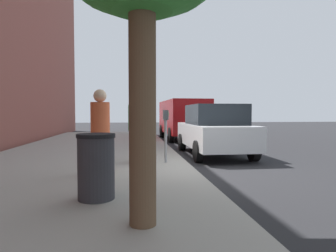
# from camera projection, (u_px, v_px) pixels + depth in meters

# --- Properties ---
(ground_plane) EXTENTS (80.00, 80.00, 0.00)m
(ground_plane) POSITION_uv_depth(u_px,v_px,m) (191.00, 171.00, 7.42)
(ground_plane) COLOR #232326
(ground_plane) RESTS_ON ground
(sidewalk_slab) EXTENTS (28.00, 6.00, 0.15)m
(sidewalk_slab) POSITION_uv_depth(u_px,v_px,m) (69.00, 171.00, 7.05)
(sidewalk_slab) COLOR gray
(sidewalk_slab) RESTS_ON ground_plane
(parking_meter) EXTENTS (0.36, 0.12, 1.41)m
(parking_meter) POSITION_uv_depth(u_px,v_px,m) (166.00, 125.00, 7.85)
(parking_meter) COLOR gray
(parking_meter) RESTS_ON sidewalk_slab
(pedestrian_at_meter) EXTENTS (0.54, 0.40, 1.82)m
(pedestrian_at_meter) POSITION_uv_depth(u_px,v_px,m) (136.00, 122.00, 7.76)
(pedestrian_at_meter) COLOR #47474C
(pedestrian_at_meter) RESTS_ON sidewalk_slab
(pedestrian_bystander) EXTENTS (0.40, 0.48, 1.83)m
(pedestrian_bystander) POSITION_uv_depth(u_px,v_px,m) (100.00, 124.00, 6.17)
(pedestrian_bystander) COLOR tan
(pedestrian_bystander) RESTS_ON sidewalk_slab
(parked_sedan_near) EXTENTS (4.40, 1.97, 1.77)m
(parked_sedan_near) POSITION_uv_depth(u_px,v_px,m) (214.00, 130.00, 10.22)
(parked_sedan_near) COLOR silver
(parked_sedan_near) RESTS_ON ground_plane
(parked_van_far) EXTENTS (5.26, 2.24, 2.18)m
(parked_van_far) POSITION_uv_depth(u_px,v_px,m) (183.00, 117.00, 16.48)
(parked_van_far) COLOR maroon
(parked_van_far) RESTS_ON ground_plane
(traffic_signal) EXTENTS (0.24, 0.44, 3.60)m
(traffic_signal) POSITION_uv_depth(u_px,v_px,m) (144.00, 95.00, 17.39)
(traffic_signal) COLOR black
(traffic_signal) RESTS_ON sidewalk_slab
(trash_bin) EXTENTS (0.59, 0.59, 1.01)m
(trash_bin) POSITION_uv_depth(u_px,v_px,m) (96.00, 166.00, 4.50)
(trash_bin) COLOR #2D2D33
(trash_bin) RESTS_ON sidewalk_slab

